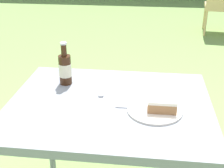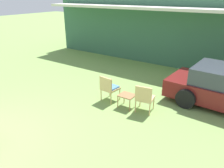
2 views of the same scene
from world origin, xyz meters
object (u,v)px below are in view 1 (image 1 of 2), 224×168
object	(u,v)px
cake_on_plate	(158,107)
cola_bottle_near	(65,69)
patio_table	(110,115)
wicker_chair_cushioned	(222,3)

from	to	relation	value
cake_on_plate	cola_bottle_near	xyz separation A→B (m)	(-0.49, 0.24, 0.06)
patio_table	cola_bottle_near	distance (m)	0.35
cake_on_plate	wicker_chair_cushioned	bearing A→B (deg)	74.91
patio_table	cake_on_plate	xyz separation A→B (m)	(0.23, -0.06, 0.09)
patio_table	cake_on_plate	distance (m)	0.25
cake_on_plate	cola_bottle_near	distance (m)	0.55
patio_table	cake_on_plate	bearing A→B (deg)	-14.06
wicker_chair_cushioned	patio_table	world-z (taller)	wicker_chair_cushioned
wicker_chair_cushioned	cake_on_plate	size ratio (longest dim) A/B	3.58
wicker_chair_cushioned	patio_table	bearing A→B (deg)	77.85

